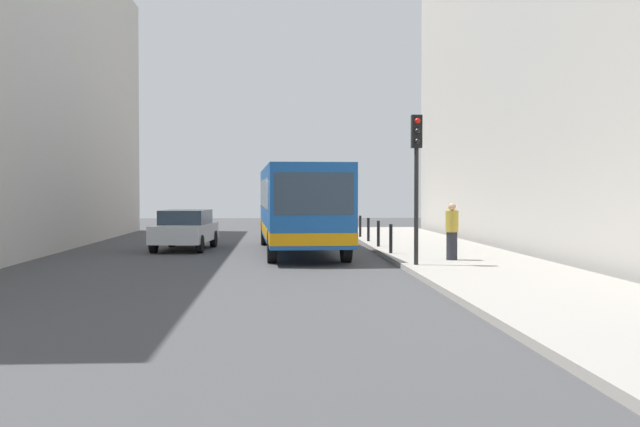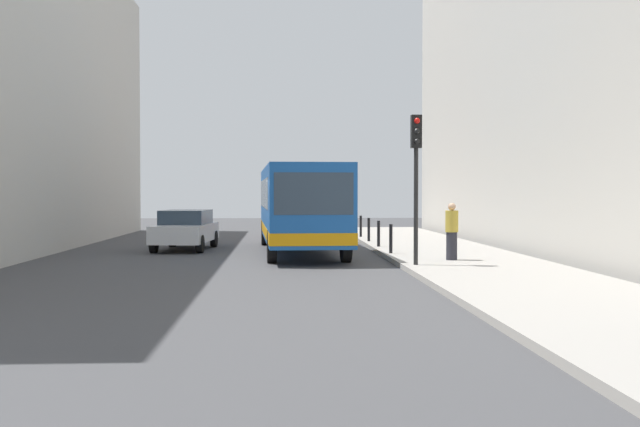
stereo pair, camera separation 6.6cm
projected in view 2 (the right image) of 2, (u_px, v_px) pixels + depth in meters
name	position (u px, v px, depth m)	size (l,w,h in m)	color
ground_plane	(286.00, 262.00, 22.95)	(80.00, 80.00, 0.00)	#424244
sidewalk	(461.00, 259.00, 23.24)	(4.40, 40.00, 0.15)	#9E9991
building_right	(601.00, 21.00, 27.33)	(7.00, 32.00, 16.72)	#BCB7AD
bus	(299.00, 204.00, 26.84)	(3.02, 11.12, 3.00)	#19519E
car_beside_bus	(186.00, 229.00, 28.08)	(2.13, 4.53, 1.48)	silver
car_behind_bus	(308.00, 221.00, 35.85)	(1.86, 4.40, 1.48)	maroon
traffic_light	(416.00, 161.00, 20.59)	(0.28, 0.33, 4.10)	black
bollard_near	(391.00, 239.00, 24.61)	(0.11, 0.11, 0.95)	black
bollard_mid	(379.00, 234.00, 27.63)	(0.11, 0.11, 0.95)	black
bollard_far	(369.00, 230.00, 30.66)	(0.11, 0.11, 0.95)	black
bollard_farthest	(361.00, 226.00, 33.69)	(0.11, 0.11, 0.95)	black
pedestrian_near_signal	(452.00, 231.00, 22.14)	(0.38, 0.38, 1.68)	#26262D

